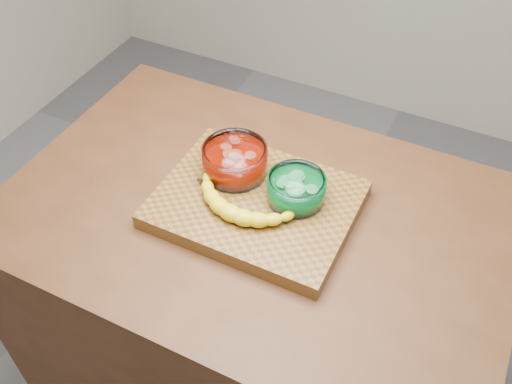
% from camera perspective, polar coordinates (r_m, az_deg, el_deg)
% --- Properties ---
extents(counter, '(1.20, 0.80, 0.90)m').
position_cam_1_polar(counter, '(1.70, 0.00, -12.13)').
color(counter, '#492915').
rests_on(counter, ground).
extents(cutting_board, '(0.45, 0.35, 0.04)m').
position_cam_1_polar(cutting_board, '(1.33, 0.00, -1.21)').
color(cutting_board, brown).
rests_on(cutting_board, counter).
extents(bowl_red, '(0.16, 0.16, 0.07)m').
position_cam_1_polar(bowl_red, '(1.36, -2.12, 3.17)').
color(bowl_red, white).
rests_on(bowl_red, cutting_board).
extents(bowl_green, '(0.13, 0.13, 0.06)m').
position_cam_1_polar(bowl_green, '(1.30, 4.04, 0.31)').
color(bowl_green, white).
rests_on(bowl_green, cutting_board).
extents(banana, '(0.28, 0.14, 0.04)m').
position_cam_1_polar(banana, '(1.28, -1.50, -1.11)').
color(banana, yellow).
rests_on(banana, cutting_board).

